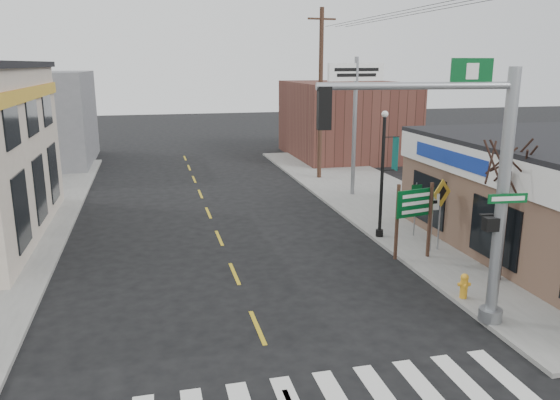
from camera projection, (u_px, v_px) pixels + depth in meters
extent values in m
cube|color=gray|center=(410.00, 216.00, 25.25)|extent=(6.00, 38.00, 0.13)
cube|color=gold|center=(234.00, 274.00, 18.51)|extent=(0.12, 56.00, 0.01)
cube|color=brown|center=(345.00, 120.00, 41.30)|extent=(8.00, 10.00, 5.60)
cube|color=slate|center=(23.00, 119.00, 37.86)|extent=(9.00, 10.00, 6.40)
cylinder|color=gray|center=(502.00, 201.00, 14.05)|extent=(0.31, 0.31, 6.73)
cylinder|color=gray|center=(422.00, 86.00, 12.78)|extent=(4.94, 0.18, 0.18)
cube|color=black|center=(329.00, 110.00, 12.39)|extent=(0.31, 0.25, 1.01)
cube|color=#06461C|center=(508.00, 198.00, 13.82)|extent=(1.07, 0.04, 0.25)
cube|color=#06461C|center=(474.00, 71.00, 13.01)|extent=(1.07, 0.05, 0.62)
cube|color=black|center=(492.00, 225.00, 14.10)|extent=(0.36, 0.29, 0.36)
cube|color=#462D20|center=(397.00, 222.00, 19.19)|extent=(0.10, 0.10, 2.74)
cube|color=#462D20|center=(430.00, 220.00, 19.48)|extent=(0.10, 0.10, 2.74)
cube|color=#034D1E|center=(415.00, 203.00, 19.11)|extent=(1.56, 0.05, 0.98)
cylinder|color=gold|center=(464.00, 288.00, 16.22)|extent=(0.22, 0.22, 0.61)
sphere|color=gold|center=(465.00, 277.00, 16.14)|extent=(0.24, 0.24, 0.24)
cylinder|color=gray|center=(440.00, 218.00, 20.25)|extent=(0.06, 0.06, 2.48)
cube|color=gold|center=(442.00, 193.00, 20.00)|extent=(1.05, 0.03, 1.05)
cylinder|color=black|center=(382.00, 177.00, 21.51)|extent=(0.13, 0.13, 4.87)
sphere|color=silver|center=(385.00, 114.00, 20.91)|extent=(0.26, 0.26, 0.26)
cube|color=#0E564E|center=(395.00, 153.00, 21.40)|extent=(0.02, 0.51, 1.31)
cylinder|color=gray|center=(354.00, 127.00, 28.42)|extent=(0.21, 0.21, 7.14)
cube|color=white|center=(356.00, 72.00, 27.74)|extent=(3.36, 0.18, 0.89)
cylinder|color=black|center=(503.00, 226.00, 17.27)|extent=(0.22, 0.22, 3.57)
ellipsoid|color=black|center=(551.00, 251.00, 19.20)|extent=(1.06, 1.06, 0.79)
cylinder|color=#44331F|center=(320.00, 95.00, 32.38)|extent=(0.26, 0.26, 9.95)
cube|color=#44331F|center=(322.00, 19.00, 31.33)|extent=(1.73, 0.11, 0.11)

